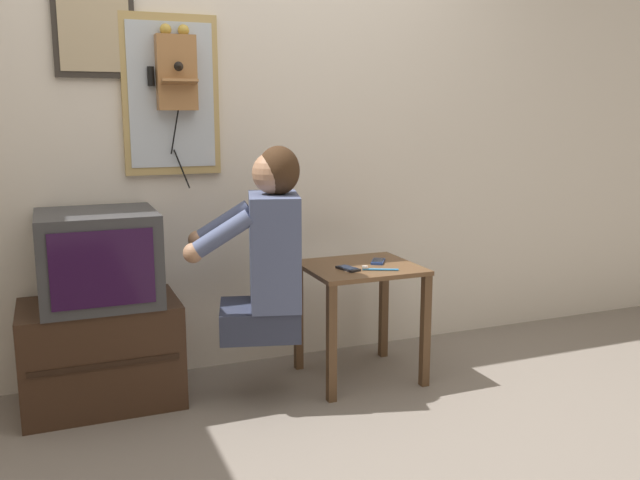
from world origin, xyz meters
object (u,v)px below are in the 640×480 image
(person, at_px, (268,250))
(cell_phone_held, at_px, (348,268))
(framed_picture, at_px, (94,33))
(wall_phone_antique, at_px, (176,72))
(wall_mirror, at_px, (171,95))
(toothbrush, at_px, (378,269))
(television, at_px, (99,258))
(cell_phone_spare, at_px, (378,261))

(person, relative_size, cell_phone_held, 6.44)
(person, xyz_separation_m, cell_phone_held, (0.41, 0.01, -0.13))
(framed_picture, bearing_deg, wall_phone_antique, -7.10)
(wall_mirror, distance_m, cell_phone_held, 1.19)
(wall_mirror, bearing_deg, toothbrush, -31.87)
(person, bearing_deg, framed_picture, 69.48)
(framed_picture, bearing_deg, wall_mirror, -0.54)
(person, distance_m, wall_mirror, 0.90)
(person, bearing_deg, toothbrush, -81.13)
(cell_phone_held, bearing_deg, person, 166.85)
(television, distance_m, wall_phone_antique, 0.95)
(television, bearing_deg, framed_picture, 76.85)
(cell_phone_held, distance_m, toothbrush, 0.14)
(television, bearing_deg, person, -17.86)
(television, distance_m, cell_phone_spare, 1.34)
(toothbrush, bearing_deg, framed_picture, 90.75)
(person, relative_size, toothbrush, 5.35)
(television, xyz_separation_m, framed_picture, (0.06, 0.24, 0.99))
(television, bearing_deg, cell_phone_spare, -5.86)
(framed_picture, bearing_deg, cell_phone_spare, -16.67)
(framed_picture, height_order, wall_mirror, framed_picture)
(television, height_order, toothbrush, television)
(person, distance_m, wall_phone_antique, 0.96)
(wall_phone_antique, xyz_separation_m, toothbrush, (0.84, -0.49, -0.93))
(cell_phone_held, relative_size, toothbrush, 0.83)
(toothbrush, bearing_deg, television, 101.84)
(wall_phone_antique, bearing_deg, framed_picture, 172.90)
(cell_phone_held, bearing_deg, television, 154.35)
(person, height_order, toothbrush, person)
(wall_phone_antique, height_order, toothbrush, wall_phone_antique)
(person, height_order, wall_phone_antique, wall_phone_antique)
(wall_mirror, distance_m, cell_phone_spare, 1.30)
(wall_mirror, bearing_deg, cell_phone_held, -32.39)
(person, xyz_separation_m, toothbrush, (0.53, -0.06, -0.12))
(cell_phone_held, xyz_separation_m, cell_phone_spare, (0.20, 0.09, 0.00))
(framed_picture, height_order, toothbrush, framed_picture)
(person, relative_size, wall_mirror, 1.15)
(cell_phone_held, height_order, toothbrush, toothbrush)
(person, bearing_deg, wall_phone_antique, 50.68)
(toothbrush, bearing_deg, wall_phone_antique, 84.55)
(person, bearing_deg, television, 87.36)
(framed_picture, xyz_separation_m, cell_phone_held, (1.07, -0.47, -1.09))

